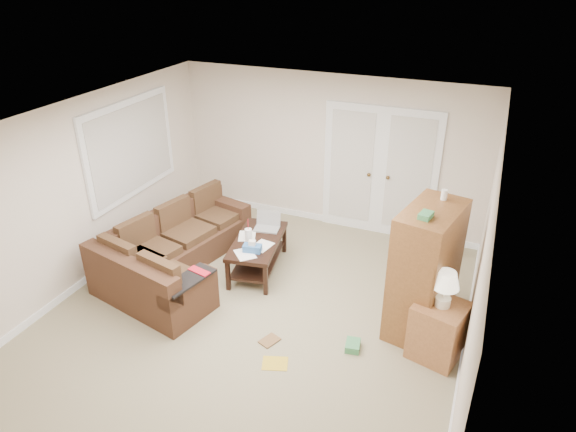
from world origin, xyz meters
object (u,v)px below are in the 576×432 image
at_px(side_cabinet, 439,326).
at_px(coffee_table, 258,253).
at_px(sectional_sofa, 171,256).
at_px(tv_armoire, 425,270).

bearing_deg(side_cabinet, coffee_table, 176.91).
height_order(sectional_sofa, tv_armoire, tv_armoire).
distance_m(tv_armoire, side_cabinet, 0.65).
height_order(sectional_sofa, coffee_table, coffee_table).
xyz_separation_m(sectional_sofa, coffee_table, (1.07, 0.60, -0.03)).
height_order(sectional_sofa, side_cabinet, side_cabinet).
height_order(tv_armoire, side_cabinet, tv_armoire).
relative_size(coffee_table, tv_armoire, 0.76).
bearing_deg(side_cabinet, tv_armoire, 136.50).
bearing_deg(tv_armoire, coffee_table, -177.82).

